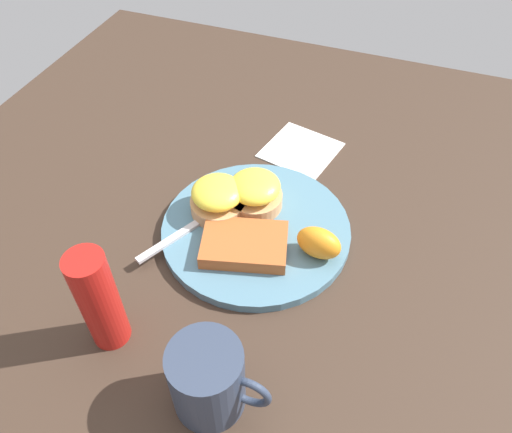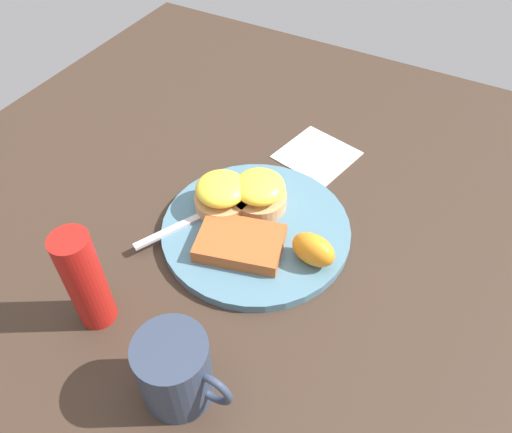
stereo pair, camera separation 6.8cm
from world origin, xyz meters
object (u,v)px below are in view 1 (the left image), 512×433
object	(u,v)px
sandwich_benedict_left	(255,192)
condiment_bottle	(99,300)
hashbrown_patty	(248,245)
fork	(217,211)
cup	(209,380)
orange_wedge	(319,243)
sandwich_benedict_right	(218,198)

from	to	relation	value
sandwich_benedict_left	condiment_bottle	distance (m)	0.27
sandwich_benedict_left	hashbrown_patty	xyz separation A→B (m)	(0.02, -0.08, -0.01)
fork	cup	size ratio (longest dim) A/B	2.01
sandwich_benedict_left	condiment_bottle	bearing A→B (deg)	-109.60
hashbrown_patty	fork	distance (m)	0.08
cup	orange_wedge	bearing A→B (deg)	76.09
sandwich_benedict_right	orange_wedge	size ratio (longest dim) A/B	1.31
condiment_bottle	sandwich_benedict_left	bearing A→B (deg)	70.40
sandwich_benedict_left	cup	distance (m)	0.29
sandwich_benedict_right	cup	xyz separation A→B (m)	(0.10, -0.25, 0.01)
sandwich_benedict_left	hashbrown_patty	world-z (taller)	sandwich_benedict_left
cup	condiment_bottle	world-z (taller)	condiment_bottle
fork	condiment_bottle	bearing A→B (deg)	-101.11
orange_wedge	fork	distance (m)	0.16
orange_wedge	cup	size ratio (longest dim) A/B	0.55
sandwich_benedict_left	sandwich_benedict_right	xyz separation A→B (m)	(-0.04, -0.03, 0.00)
sandwich_benedict_left	hashbrown_patty	size ratio (longest dim) A/B	0.70
sandwich_benedict_right	hashbrown_patty	size ratio (longest dim) A/B	0.70
fork	condiment_bottle	distance (m)	0.23
cup	condiment_bottle	distance (m)	0.15
sandwich_benedict_right	orange_wedge	distance (m)	0.16
sandwich_benedict_left	orange_wedge	xyz separation A→B (m)	(0.11, -0.06, -0.00)
hashbrown_patty	cup	bearing A→B (deg)	-80.41
hashbrown_patty	fork	bearing A→B (deg)	142.97
sandwich_benedict_left	fork	xyz separation A→B (m)	(-0.05, -0.03, -0.02)
sandwich_benedict_left	cup	world-z (taller)	cup
orange_wedge	condiment_bottle	bearing A→B (deg)	-135.81
condiment_bottle	sandwich_benedict_right	bearing A→B (deg)	78.72
sandwich_benedict_left	orange_wedge	bearing A→B (deg)	-27.37
sandwich_benedict_right	hashbrown_patty	xyz separation A→B (m)	(0.07, -0.05, -0.01)
sandwich_benedict_left	condiment_bottle	xyz separation A→B (m)	(-0.09, -0.25, 0.03)
hashbrown_patty	condiment_bottle	world-z (taller)	condiment_bottle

